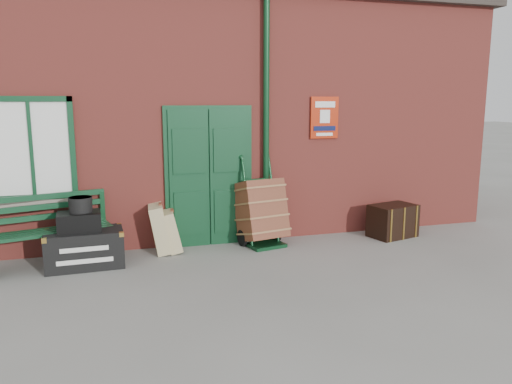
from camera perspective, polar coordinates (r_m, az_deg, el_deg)
name	(u,v)px	position (r m, az deg, el deg)	size (l,w,h in m)	color
ground	(252,271)	(7.02, -0.43, -9.01)	(80.00, 80.00, 0.00)	gray
station_building	(203,109)	(10.03, -6.10, 9.37)	(10.30, 4.30, 4.36)	#AC4137
bench	(48,229)	(7.71, -22.66, -3.95)	(1.78, 0.95, 1.06)	#0F381F
houdini_trunk	(85,249)	(7.53, -18.98, -6.14)	(1.06, 0.58, 0.53)	black
strongbox	(79,222)	(7.43, -19.55, -3.22)	(0.58, 0.42, 0.26)	black
hatbox	(81,205)	(7.41, -19.42, -1.36)	(0.32, 0.32, 0.21)	black
suitcase_back	(160,228)	(7.89, -10.95, -4.12)	(0.21, 0.53, 0.74)	tan
suitcase_front	(172,231)	(7.92, -9.63, -4.40)	(0.19, 0.47, 0.63)	tan
porter_trolley	(261,211)	(8.14, 0.60, -2.22)	(0.83, 0.88, 1.43)	#0D351B
dark_trunk	(393,221)	(8.98, 15.35, -3.18)	(0.78, 0.51, 0.56)	black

